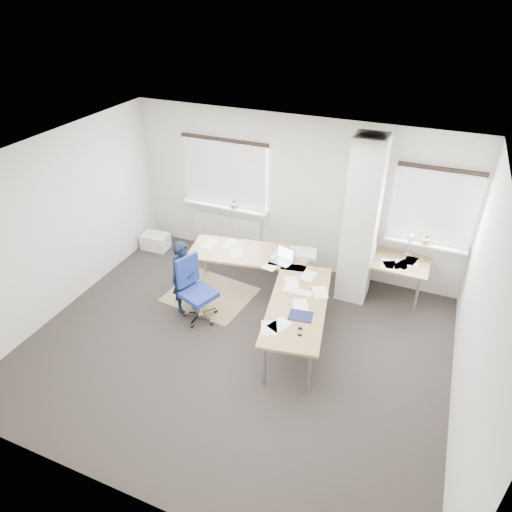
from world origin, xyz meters
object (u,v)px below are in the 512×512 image
at_px(task_chair, 198,302).
at_px(person, 185,278).
at_px(desk_main, 274,277).
at_px(desk_side, 385,261).

relative_size(task_chair, person, 0.85).
distance_m(desk_main, desk_side, 1.90).
xyz_separation_m(desk_main, person, (-1.34, -0.46, -0.07)).
distance_m(desk_main, person, 1.42).
height_order(task_chair, person, person).
height_order(desk_main, person, person).
distance_m(desk_side, task_chair, 3.12).
distance_m(desk_side, person, 3.27).
height_order(desk_side, person, person).
xyz_separation_m(desk_side, person, (-2.85, -1.61, -0.06)).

